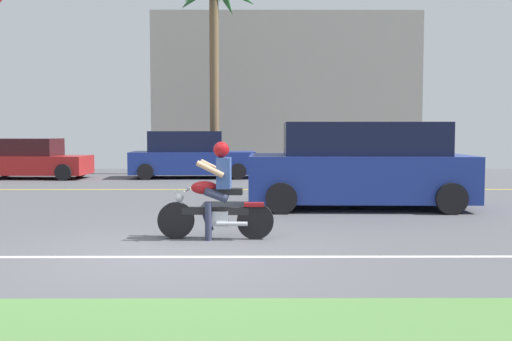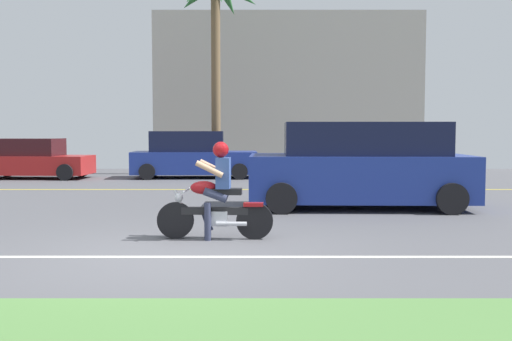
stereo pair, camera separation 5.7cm
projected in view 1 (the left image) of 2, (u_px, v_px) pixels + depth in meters
name	position (u px, v px, depth m)	size (l,w,h in m)	color
ground	(190.00, 222.00, 10.81)	(56.00, 30.00, 0.04)	#545459
lane_line_near	(165.00, 257.00, 7.73)	(50.40, 0.12, 0.01)	silver
lane_line_far	(212.00, 190.00, 16.62)	(50.40, 0.12, 0.01)	yellow
motorcyclist	(216.00, 198.00, 9.00)	(1.81, 0.59, 1.51)	black
suv_nearby	(360.00, 166.00, 12.68)	(4.96, 2.37, 1.86)	navy
parked_car_0	(31.00, 160.00, 20.47)	(3.93, 1.96, 1.41)	#AD1E1E
parked_car_1	(191.00, 156.00, 20.79)	(4.46, 2.03, 1.67)	navy
palm_tree_0	(214.00, 6.00, 22.06)	(3.34, 3.24, 7.80)	brown
building_far	(284.00, 92.00, 28.54)	(12.43, 4.00, 7.14)	#A8A399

